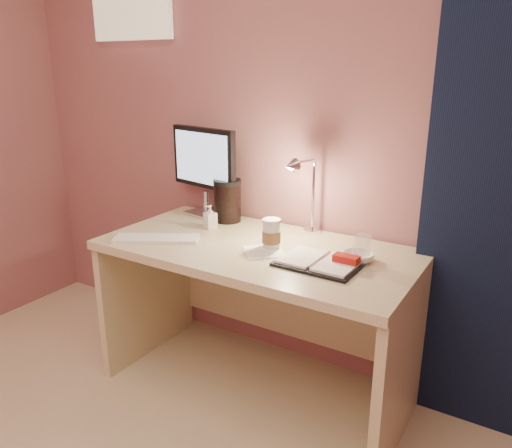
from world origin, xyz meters
The scene contains 12 objects.
desk centered at (0.00, 1.45, 0.50)m, with size 1.40×0.70×0.73m.
monitor centered at (-0.48, 1.65, 1.01)m, with size 0.43×0.19×0.46m.
keyboard centered at (-0.43, 1.20, 0.74)m, with size 0.38×0.11×0.02m, color white.
planner centered at (0.33, 1.33, 0.74)m, with size 0.33×0.25×0.05m.
paper_b centered at (0.33, 1.30, 0.73)m, with size 0.17×0.17×0.00m, color white.
paper_c centered at (0.06, 1.33, 0.73)m, with size 0.16×0.16×0.00m, color white.
coffee_cup centered at (0.06, 1.39, 0.79)m, with size 0.08×0.08×0.13m.
clear_cup centered at (0.47, 1.41, 0.79)m, with size 0.07×0.07×0.12m, color white.
bowl centered at (0.45, 1.44, 0.75)m, with size 0.12×0.12×0.04m, color white.
lotion_bottle centered at (-0.33, 1.48, 0.79)m, with size 0.05×0.05×0.12m, color silver.
dark_jar centered at (-0.32, 1.62, 0.83)m, with size 0.14×0.14×0.19m, color black.
desk_lamp centered at (0.15, 1.60, 0.96)m, with size 0.13×0.23×0.37m.
Camera 1 is at (1.08, -0.39, 1.49)m, focal length 35.00 mm.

